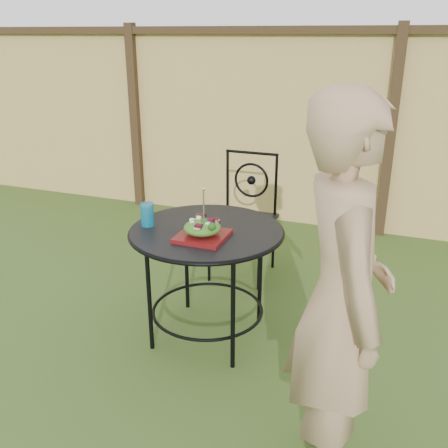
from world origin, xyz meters
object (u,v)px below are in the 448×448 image
Objects in this scene: diner at (341,303)px; salad_plate at (202,236)px; patio_table at (207,250)px; patio_chair at (245,212)px.

diner reaches higher than salad_plate.
patio_table is 0.56× the size of diner.
patio_chair is 3.52× the size of salad_plate.
patio_chair reaches higher than patio_table.
diner is (0.96, -1.72, 0.32)m from patio_chair.
salad_plate is at bearing 32.19° from diner.
patio_table is 0.21m from salad_plate.
patio_table is 0.97× the size of patio_chair.
salad_plate is (0.03, -0.14, 0.15)m from patio_table.
diner reaches higher than patio_chair.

